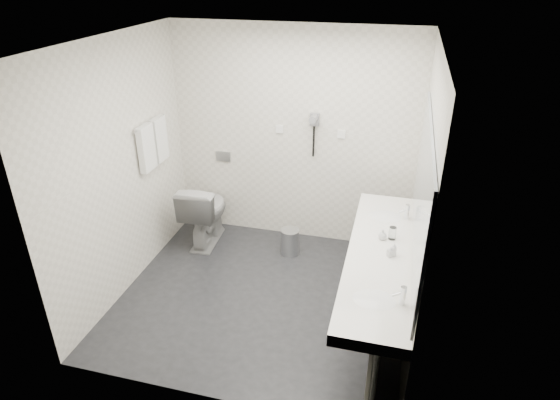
# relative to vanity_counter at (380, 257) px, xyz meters

# --- Properties ---
(floor) EXTENTS (2.80, 2.80, 0.00)m
(floor) POSITION_rel_vanity_counter_xyz_m (-1.12, 0.20, -0.80)
(floor) COLOR #232428
(floor) RESTS_ON ground
(ceiling) EXTENTS (2.80, 2.80, 0.00)m
(ceiling) POSITION_rel_vanity_counter_xyz_m (-1.12, 0.20, 1.70)
(ceiling) COLOR white
(ceiling) RESTS_ON wall_back
(wall_back) EXTENTS (2.80, 0.00, 2.80)m
(wall_back) POSITION_rel_vanity_counter_xyz_m (-1.12, 1.50, 0.45)
(wall_back) COLOR white
(wall_back) RESTS_ON floor
(wall_front) EXTENTS (2.80, 0.00, 2.80)m
(wall_front) POSITION_rel_vanity_counter_xyz_m (-1.12, -1.10, 0.45)
(wall_front) COLOR white
(wall_front) RESTS_ON floor
(wall_left) EXTENTS (0.00, 2.60, 2.60)m
(wall_left) POSITION_rel_vanity_counter_xyz_m (-2.52, 0.20, 0.45)
(wall_left) COLOR white
(wall_left) RESTS_ON floor
(wall_right) EXTENTS (0.00, 2.60, 2.60)m
(wall_right) POSITION_rel_vanity_counter_xyz_m (0.27, 0.20, 0.45)
(wall_right) COLOR white
(wall_right) RESTS_ON floor
(vanity_counter) EXTENTS (0.55, 2.20, 0.10)m
(vanity_counter) POSITION_rel_vanity_counter_xyz_m (0.00, 0.00, 0.00)
(vanity_counter) COLOR white
(vanity_counter) RESTS_ON floor
(vanity_panel) EXTENTS (0.03, 2.15, 0.75)m
(vanity_panel) POSITION_rel_vanity_counter_xyz_m (0.02, 0.00, -0.42)
(vanity_panel) COLOR gray
(vanity_panel) RESTS_ON floor
(vanity_post_near) EXTENTS (0.06, 0.06, 0.75)m
(vanity_post_near) POSITION_rel_vanity_counter_xyz_m (0.05, -1.04, -0.42)
(vanity_post_near) COLOR silver
(vanity_post_near) RESTS_ON floor
(vanity_post_far) EXTENTS (0.06, 0.06, 0.75)m
(vanity_post_far) POSITION_rel_vanity_counter_xyz_m (0.05, 1.04, -0.42)
(vanity_post_far) COLOR silver
(vanity_post_far) RESTS_ON floor
(mirror) EXTENTS (0.02, 2.20, 1.05)m
(mirror) POSITION_rel_vanity_counter_xyz_m (0.26, 0.00, 0.65)
(mirror) COLOR #B2BCC6
(mirror) RESTS_ON wall_right
(basin_near) EXTENTS (0.40, 0.31, 0.05)m
(basin_near) POSITION_rel_vanity_counter_xyz_m (0.00, -0.65, 0.04)
(basin_near) COLOR white
(basin_near) RESTS_ON vanity_counter
(basin_far) EXTENTS (0.40, 0.31, 0.05)m
(basin_far) POSITION_rel_vanity_counter_xyz_m (0.00, 0.65, 0.04)
(basin_far) COLOR white
(basin_far) RESTS_ON vanity_counter
(faucet_near) EXTENTS (0.04, 0.04, 0.15)m
(faucet_near) POSITION_rel_vanity_counter_xyz_m (0.19, -0.65, 0.12)
(faucet_near) COLOR silver
(faucet_near) RESTS_ON vanity_counter
(faucet_far) EXTENTS (0.04, 0.04, 0.15)m
(faucet_far) POSITION_rel_vanity_counter_xyz_m (0.19, 0.65, 0.12)
(faucet_far) COLOR silver
(faucet_far) RESTS_ON vanity_counter
(soap_bottle_a) EXTENTS (0.06, 0.06, 0.10)m
(soap_bottle_a) POSITION_rel_vanity_counter_xyz_m (0.08, -0.05, 0.10)
(soap_bottle_a) COLOR white
(soap_bottle_a) RESTS_ON vanity_counter
(soap_bottle_b) EXTENTS (0.10, 0.10, 0.09)m
(soap_bottle_b) POSITION_rel_vanity_counter_xyz_m (-0.00, 0.22, 0.10)
(soap_bottle_b) COLOR white
(soap_bottle_b) RESTS_ON vanity_counter
(soap_bottle_c) EXTENTS (0.05, 0.05, 0.13)m
(soap_bottle_c) POSITION_rel_vanity_counter_xyz_m (0.11, -0.03, 0.11)
(soap_bottle_c) COLOR white
(soap_bottle_c) RESTS_ON vanity_counter
(glass_left) EXTENTS (0.08, 0.08, 0.12)m
(glass_left) POSITION_rel_vanity_counter_xyz_m (0.08, 0.24, 0.11)
(glass_left) COLOR silver
(glass_left) RESTS_ON vanity_counter
(toilet) EXTENTS (0.48, 0.80, 0.79)m
(toilet) POSITION_rel_vanity_counter_xyz_m (-2.08, 1.08, -0.41)
(toilet) COLOR white
(toilet) RESTS_ON floor
(flush_plate) EXTENTS (0.18, 0.02, 0.12)m
(flush_plate) POSITION_rel_vanity_counter_xyz_m (-1.98, 1.49, 0.15)
(flush_plate) COLOR #B2B5BA
(flush_plate) RESTS_ON wall_back
(pedal_bin) EXTENTS (0.28, 0.28, 0.30)m
(pedal_bin) POSITION_rel_vanity_counter_xyz_m (-1.04, 1.05, -0.65)
(pedal_bin) COLOR #B2B5BA
(pedal_bin) RESTS_ON floor
(bin_lid) EXTENTS (0.21, 0.21, 0.02)m
(bin_lid) POSITION_rel_vanity_counter_xyz_m (-1.04, 1.05, -0.50)
(bin_lid) COLOR #B2B5BA
(bin_lid) RESTS_ON pedal_bin
(towel_rail) EXTENTS (0.02, 0.62, 0.02)m
(towel_rail) POSITION_rel_vanity_counter_xyz_m (-2.47, 0.75, 0.75)
(towel_rail) COLOR silver
(towel_rail) RESTS_ON wall_left
(towel_near) EXTENTS (0.07, 0.24, 0.48)m
(towel_near) POSITION_rel_vanity_counter_xyz_m (-2.46, 0.61, 0.53)
(towel_near) COLOR white
(towel_near) RESTS_ON towel_rail
(towel_far) EXTENTS (0.07, 0.24, 0.48)m
(towel_far) POSITION_rel_vanity_counter_xyz_m (-2.46, 0.89, 0.53)
(towel_far) COLOR white
(towel_far) RESTS_ON towel_rail
(dryer_cradle) EXTENTS (0.10, 0.04, 0.14)m
(dryer_cradle) POSITION_rel_vanity_counter_xyz_m (-0.88, 1.47, 0.70)
(dryer_cradle) COLOR gray
(dryer_cradle) RESTS_ON wall_back
(dryer_barrel) EXTENTS (0.08, 0.14, 0.08)m
(dryer_barrel) POSITION_rel_vanity_counter_xyz_m (-0.88, 1.40, 0.73)
(dryer_barrel) COLOR gray
(dryer_barrel) RESTS_ON dryer_cradle
(dryer_cord) EXTENTS (0.02, 0.02, 0.35)m
(dryer_cord) POSITION_rel_vanity_counter_xyz_m (-0.88, 1.46, 0.45)
(dryer_cord) COLOR black
(dryer_cord) RESTS_ON dryer_cradle
(switch_plate_a) EXTENTS (0.09, 0.02, 0.09)m
(switch_plate_a) POSITION_rel_vanity_counter_xyz_m (-1.27, 1.49, 0.55)
(switch_plate_a) COLOR white
(switch_plate_a) RESTS_ON wall_back
(switch_plate_b) EXTENTS (0.09, 0.02, 0.09)m
(switch_plate_b) POSITION_rel_vanity_counter_xyz_m (-0.57, 1.49, 0.55)
(switch_plate_b) COLOR white
(switch_plate_b) RESTS_ON wall_back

